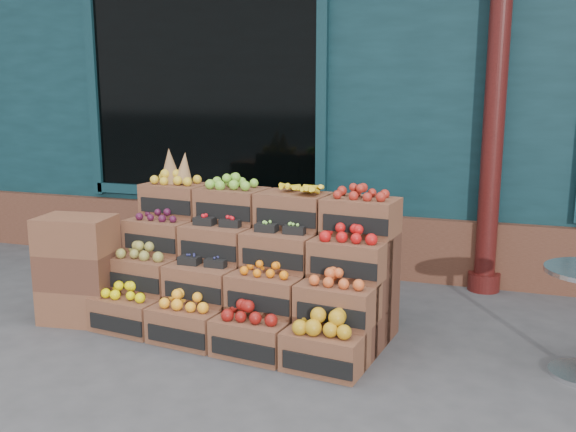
% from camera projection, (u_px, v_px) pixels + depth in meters
% --- Properties ---
extents(ground, '(60.00, 60.00, 0.00)m').
position_uv_depth(ground, '(283.00, 364.00, 4.23)').
color(ground, '#3C3C3E').
rests_on(ground, ground).
extents(shop_facade, '(12.00, 6.24, 4.80)m').
position_uv_depth(shop_facade, '(408.00, 40.00, 8.50)').
color(shop_facade, '#0D272C').
rests_on(shop_facade, ground).
extents(crate_display, '(2.21, 1.27, 1.31)m').
position_uv_depth(crate_display, '(248.00, 276.00, 4.80)').
color(crate_display, brown).
rests_on(crate_display, ground).
extents(spare_crates, '(0.59, 0.44, 0.83)m').
position_uv_depth(spare_crates, '(78.00, 269.00, 4.94)').
color(spare_crates, brown).
rests_on(spare_crates, ground).
extents(shopkeeper, '(0.85, 0.63, 2.13)m').
position_uv_depth(shopkeeper, '(247.00, 155.00, 6.94)').
color(shopkeeper, '#154B26').
rests_on(shopkeeper, ground).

